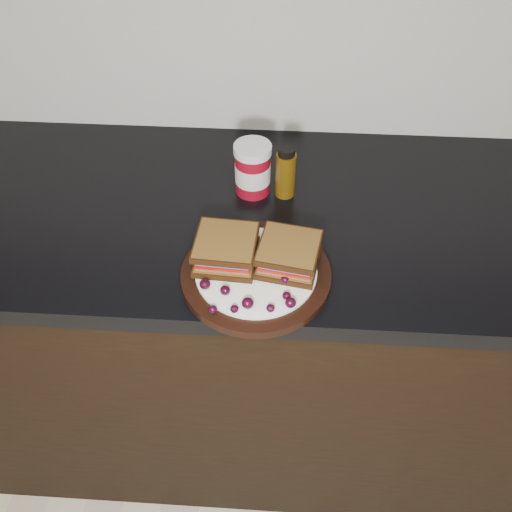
{
  "coord_description": "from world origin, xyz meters",
  "views": [
    {
      "loc": [
        0.32,
        0.8,
        1.7
      ],
      "look_at": [
        0.27,
        1.51,
        0.96
      ],
      "focal_mm": 40.0,
      "sensor_mm": 36.0,
      "label": 1
    }
  ],
  "objects_px": {
    "plate": "(256,275)",
    "condiment_jar": "(253,169)",
    "sandwich_left": "(226,249)",
    "oil_bottle": "(286,172)"
  },
  "relations": [
    {
      "from": "plate",
      "to": "condiment_jar",
      "type": "distance_m",
      "value": 0.26
    },
    {
      "from": "plate",
      "to": "sandwich_left",
      "type": "bearing_deg",
      "value": 157.82
    },
    {
      "from": "condiment_jar",
      "to": "oil_bottle",
      "type": "distance_m",
      "value": 0.07
    },
    {
      "from": "plate",
      "to": "sandwich_left",
      "type": "xyz_separation_m",
      "value": [
        -0.06,
        0.02,
        0.04
      ]
    },
    {
      "from": "plate",
      "to": "oil_bottle",
      "type": "xyz_separation_m",
      "value": [
        0.05,
        0.25,
        0.05
      ]
    },
    {
      "from": "condiment_jar",
      "to": "sandwich_left",
      "type": "bearing_deg",
      "value": -98.21
    },
    {
      "from": "sandwich_left",
      "to": "oil_bottle",
      "type": "distance_m",
      "value": 0.25
    },
    {
      "from": "oil_bottle",
      "to": "condiment_jar",
      "type": "bearing_deg",
      "value": 174.74
    },
    {
      "from": "condiment_jar",
      "to": "plate",
      "type": "bearing_deg",
      "value": -84.85
    },
    {
      "from": "sandwich_left",
      "to": "condiment_jar",
      "type": "height_order",
      "value": "condiment_jar"
    }
  ]
}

